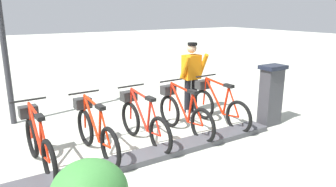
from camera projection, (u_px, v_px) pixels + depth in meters
ground_plane at (147, 159)px, 5.22m from camera, size 60.00×60.00×0.00m
dock_rail_base at (147, 156)px, 5.20m from camera, size 0.44×5.27×0.10m
payment_kiosk at (271, 94)px, 6.63m from camera, size 0.36×0.52×1.28m
bike_docked_0 at (218, 105)px, 6.66m from camera, size 1.72×0.54×1.02m
bike_docked_1 at (183, 112)px, 6.20m from camera, size 1.72×0.54×1.02m
bike_docked_2 at (142, 121)px, 5.74m from camera, size 1.72×0.54×1.02m
bike_docked_3 at (95, 130)px, 5.28m from camera, size 1.72×0.54×1.02m
bike_docked_4 at (38, 142)px, 4.82m from camera, size 1.72×0.54×1.02m
worker_near_rack at (192, 75)px, 7.34m from camera, size 0.47×0.63×1.66m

